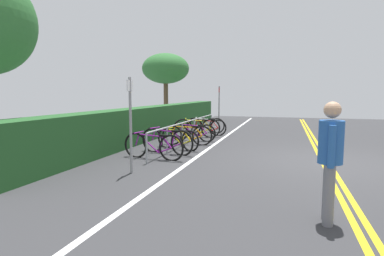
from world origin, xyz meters
TOP-DOWN VIEW (x-y plane):
  - ground_plane at (0.00, 0.00)m, footprint 29.74×12.33m
  - centre_line_yellow_inner at (0.00, -0.08)m, footprint 26.76×0.10m
  - centre_line_yellow_outer at (0.00, 0.08)m, footprint 26.76×0.10m
  - bike_lane_stripe_white at (0.00, 3.31)m, footprint 26.76×0.12m
  - bike_rack at (1.91, 4.27)m, footprint 6.97×0.05m
  - bicycle_0 at (-0.97, 4.35)m, footprint 0.46×1.80m
  - bicycle_1 at (-0.17, 4.28)m, footprint 0.57×1.76m
  - bicycle_2 at (0.58, 4.21)m, footprint 0.66×1.57m
  - bicycle_3 at (1.45, 4.18)m, footprint 0.46×1.72m
  - bicycle_4 at (2.35, 4.24)m, footprint 0.46×1.71m
  - bicycle_5 at (3.24, 4.35)m, footprint 0.68×1.78m
  - bicycle_6 at (3.96, 4.13)m, footprint 0.46×1.64m
  - bicycle_7 at (4.81, 4.40)m, footprint 0.46×1.71m
  - pedestrian at (-4.04, 0.42)m, footprint 0.49×0.32m
  - sign_post_near at (-2.45, 4.21)m, footprint 0.36×0.10m
  - sign_post_far at (6.56, 4.16)m, footprint 0.36×0.09m
  - hedge_backdrop at (3.41, 6.11)m, footprint 15.92×0.81m
  - tree_mid at (9.43, 8.10)m, footprint 2.85×2.85m

SIDE VIEW (x-z plane):
  - ground_plane at x=0.00m, z-range -0.05..0.00m
  - centre_line_yellow_inner at x=0.00m, z-range 0.00..0.00m
  - centre_line_yellow_outer at x=0.00m, z-range 0.00..0.00m
  - bike_lane_stripe_white at x=0.00m, z-range 0.00..0.00m
  - bicycle_4 at x=2.35m, z-range -0.02..0.65m
  - bicycle_2 at x=0.58m, z-range -0.02..0.66m
  - bicycle_7 at x=4.81m, z-range -0.02..0.68m
  - bicycle_6 at x=3.96m, z-range -0.02..0.69m
  - bicycle_3 at x=1.45m, z-range -0.02..0.69m
  - bicycle_0 at x=-0.97m, z-range -0.02..0.71m
  - bicycle_1 at x=-0.17m, z-range -0.02..0.75m
  - bicycle_5 at x=3.24m, z-range -0.02..0.76m
  - bike_rack at x=1.91m, z-range 0.19..0.98m
  - hedge_backdrop at x=3.41m, z-range 0.00..1.22m
  - pedestrian at x=-4.04m, z-range 0.12..1.76m
  - sign_post_far at x=6.56m, z-range 0.22..2.30m
  - sign_post_near at x=-2.45m, z-range 0.22..2.31m
  - tree_mid at x=9.43m, z-range 1.13..5.27m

